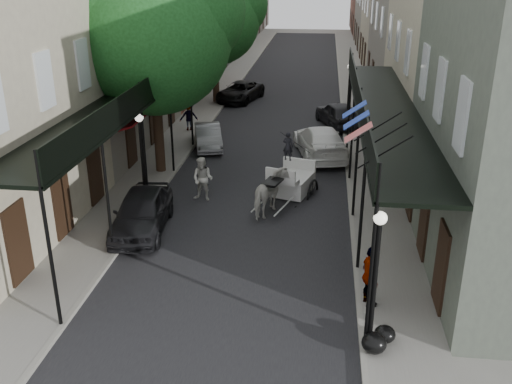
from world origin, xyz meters
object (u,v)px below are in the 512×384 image
(lamppost_right_near, at_px, (375,280))
(car_left_mid, at_px, (208,136))
(pedestrian_walking, at_px, (203,179))
(pedestrian_sidewalk_right, at_px, (370,276))
(tree_near, at_px, (162,27))
(car_left_near, at_px, (142,212))
(car_left_far, at_px, (240,92))
(car_right_far, at_px, (338,114))
(lamppost_left, at_px, (142,159))
(lamppost_right_far, at_px, (349,96))
(carriage, at_px, (296,166))
(tree_far, at_px, (220,14))
(car_right_near, at_px, (320,142))
(horse, at_px, (271,193))
(pedestrian_sidewalk_left, at_px, (189,116))

(lamppost_right_near, relative_size, car_left_mid, 1.01)
(pedestrian_walking, height_order, pedestrian_sidewalk_right, pedestrian_sidewalk_right)
(tree_near, height_order, pedestrian_sidewalk_right, tree_near)
(lamppost_right_near, height_order, pedestrian_walking, lamppost_right_near)
(tree_near, height_order, car_left_near, tree_near)
(car_left_far, xyz_separation_m, car_right_far, (6.67, -5.76, 0.08))
(car_left_mid, relative_size, car_left_far, 0.78)
(lamppost_right_near, bearing_deg, lamppost_left, 135.71)
(lamppost_right_far, xyz_separation_m, carriage, (-2.44, -9.45, -0.94))
(tree_near, height_order, car_right_far, tree_near)
(carriage, xyz_separation_m, car_left_near, (-5.26, -4.55, -0.36))
(tree_far, xyz_separation_m, car_right_near, (6.89, -10.88, -5.08))
(carriage, height_order, pedestrian_sidewalk_right, carriage)
(pedestrian_sidewalk_right, relative_size, car_right_far, 0.42)
(lamppost_left, distance_m, car_left_mid, 8.18)
(lamppost_left, bearing_deg, car_left_mid, 83.38)
(horse, relative_size, car_left_far, 0.43)
(tree_far, xyz_separation_m, pedestrian_sidewalk_left, (-0.59, -7.41, -4.91))
(car_left_mid, bearing_deg, horse, -77.96)
(tree_near, bearing_deg, car_right_near, 24.49)
(lamppost_right_far, distance_m, carriage, 9.81)
(lamppost_left, height_order, pedestrian_sidewalk_right, lamppost_left)
(carriage, bearing_deg, pedestrian_sidewalk_right, -56.58)
(car_left_mid, relative_size, car_right_near, 0.70)
(car_right_far, bearing_deg, tree_near, 29.98)
(car_left_mid, xyz_separation_m, car_left_far, (0.11, 10.76, 0.05))
(lamppost_right_near, relative_size, lamppost_right_far, 1.00)
(tree_near, height_order, lamppost_left, tree_near)
(car_right_near, bearing_deg, lamppost_left, 35.09)
(pedestrian_walking, bearing_deg, tree_near, 137.81)
(tree_near, xyz_separation_m, pedestrian_sidewalk_left, (-0.64, 6.59, -5.56))
(lamppost_right_far, distance_m, pedestrian_walking, 12.58)
(car_left_far, bearing_deg, lamppost_right_near, -60.34)
(pedestrian_walking, height_order, car_left_near, pedestrian_walking)
(pedestrian_walking, height_order, pedestrian_sidewalk_left, pedestrian_walking)
(tree_near, relative_size, pedestrian_sidewalk_left, 5.99)
(tree_near, xyz_separation_m, lamppost_right_near, (8.30, -12.18, -4.44))
(tree_far, distance_m, pedestrian_sidewalk_left, 8.91)
(car_left_near, bearing_deg, lamppost_left, 98.82)
(lamppost_left, xyz_separation_m, car_left_far, (1.03, 18.76, -1.40))
(pedestrian_walking, relative_size, pedestrian_sidewalk_right, 1.01)
(tree_far, bearing_deg, pedestrian_walking, -82.53)
(car_left_far, relative_size, car_right_near, 0.90)
(tree_far, bearing_deg, car_right_far, -33.42)
(lamppost_left, height_order, car_left_near, lamppost_left)
(car_right_near, bearing_deg, car_left_near, 43.96)
(tree_far, height_order, car_right_far, tree_far)
(car_right_near, bearing_deg, horse, 64.26)
(lamppost_right_near, distance_m, horse, 8.71)
(horse, distance_m, pedestrian_sidewalk_left, 12.19)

